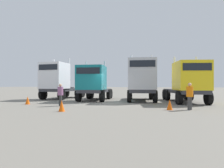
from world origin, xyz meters
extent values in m
plane|color=slate|center=(0.00, 0.00, 0.00)|extent=(200.00, 200.00, 0.00)
cube|color=#333338|center=(-6.51, 3.96, 0.99)|extent=(2.33, 5.88, 0.30)
cube|color=white|center=(-6.55, 2.18, 2.47)|extent=(2.45, 2.31, 2.66)
cube|color=black|center=(-6.58, 1.03, 3.27)|extent=(2.10, 0.09, 0.55)
cylinder|color=silver|center=(-5.57, 3.43, 2.77)|extent=(0.18, 0.18, 3.26)
cylinder|color=silver|center=(-7.47, 3.48, 2.77)|extent=(0.18, 0.18, 3.26)
cylinder|color=#333338|center=(-6.48, 5.24, 1.20)|extent=(1.13, 1.13, 0.12)
cylinder|color=black|center=(-5.46, 1.72, 0.54)|extent=(0.38, 1.09, 1.09)
cylinder|color=black|center=(-7.66, 1.77, 0.54)|extent=(0.38, 1.09, 1.09)
cylinder|color=black|center=(-5.38, 5.25, 0.54)|extent=(0.38, 1.09, 1.09)
cylinder|color=black|center=(-7.58, 5.30, 0.54)|extent=(0.38, 1.09, 1.09)
cylinder|color=black|center=(-5.35, 6.35, 0.54)|extent=(0.38, 1.09, 1.09)
cylinder|color=black|center=(-7.55, 6.40, 0.54)|extent=(0.38, 1.09, 1.09)
cube|color=#333338|center=(-2.29, 2.97, 0.94)|extent=(2.88, 6.05, 0.30)
cube|color=#14727A|center=(-2.09, 1.32, 2.19)|extent=(2.68, 2.78, 2.21)
cube|color=black|center=(-1.94, 0.06, 2.77)|extent=(2.09, 0.29, 0.55)
cylinder|color=silver|center=(-1.32, 2.83, 2.49)|extent=(0.20, 0.20, 2.81)
cylinder|color=silver|center=(-3.20, 2.60, 2.49)|extent=(0.20, 0.20, 2.81)
cylinder|color=#333338|center=(-2.44, 4.24, 1.15)|extent=(1.22, 1.22, 0.12)
cylinder|color=black|center=(-0.93, 0.90, 0.52)|extent=(0.47, 1.07, 1.04)
cylinder|color=black|center=(-3.11, 0.64, 0.52)|extent=(0.47, 1.07, 1.04)
cylinder|color=black|center=(-1.35, 4.41, 0.52)|extent=(0.47, 1.07, 1.04)
cylinder|color=black|center=(-3.54, 4.14, 0.52)|extent=(0.47, 1.07, 1.04)
cylinder|color=black|center=(-1.49, 5.50, 0.52)|extent=(0.47, 1.07, 1.04)
cylinder|color=black|center=(-3.67, 5.23, 0.52)|extent=(0.47, 1.07, 1.04)
cube|color=#333338|center=(2.24, 3.52, 0.98)|extent=(3.10, 6.27, 0.30)
cube|color=#B7BABF|center=(2.51, 1.82, 2.48)|extent=(2.77, 2.90, 2.69)
cube|color=black|center=(2.71, 0.53, 3.30)|extent=(2.08, 0.36, 0.55)
cylinder|color=silver|center=(3.23, 3.38, 2.78)|extent=(0.21, 0.21, 3.29)
cylinder|color=silver|center=(1.35, 3.09, 2.78)|extent=(0.21, 0.21, 3.29)
cylinder|color=#333338|center=(2.04, 4.82, 1.19)|extent=(1.26, 1.26, 0.12)
cylinder|color=black|center=(3.69, 1.42, 0.54)|extent=(0.51, 1.12, 1.08)
cylinder|color=black|center=(1.51, 1.07, 0.54)|extent=(0.51, 1.12, 1.08)
cylinder|color=black|center=(3.11, 5.07, 0.54)|extent=(0.51, 1.12, 1.08)
cylinder|color=black|center=(0.94, 4.73, 0.54)|extent=(0.51, 1.12, 1.08)
cylinder|color=black|center=(2.94, 6.16, 0.54)|extent=(0.51, 1.12, 1.08)
cylinder|color=black|center=(0.77, 5.82, 0.54)|extent=(0.51, 1.12, 1.08)
cube|color=#333338|center=(6.12, 2.97, 0.96)|extent=(3.52, 6.62, 0.30)
cube|color=yellow|center=(6.52, 1.15, 2.26)|extent=(2.90, 3.04, 2.29)
cube|color=black|center=(6.81, -0.12, 2.87)|extent=(2.06, 0.50, 0.55)
cylinder|color=silver|center=(7.14, 2.76, 2.56)|extent=(0.21, 0.21, 2.89)
cylinder|color=silver|center=(5.28, 2.35, 2.56)|extent=(0.21, 0.21, 2.89)
cylinder|color=#333338|center=(5.82, 4.32, 1.17)|extent=(1.31, 1.31, 0.12)
cylinder|color=black|center=(7.73, 0.82, 0.53)|extent=(0.57, 1.11, 1.06)
cylinder|color=black|center=(5.58, 0.34, 0.53)|extent=(0.57, 1.11, 1.06)
cylinder|color=black|center=(6.86, 4.71, 0.53)|extent=(0.57, 1.11, 1.06)
cylinder|color=black|center=(4.71, 4.23, 0.53)|extent=(0.57, 1.11, 1.06)
cylinder|color=black|center=(6.62, 5.79, 0.53)|extent=(0.57, 1.11, 1.06)
cylinder|color=black|center=(4.47, 5.31, 0.53)|extent=(0.57, 1.11, 1.06)
cylinder|color=#3A3A3A|center=(5.93, -2.95, 0.40)|extent=(0.21, 0.21, 0.81)
cylinder|color=#3A3A3A|center=(6.06, -2.70, 0.40)|extent=(0.21, 0.21, 0.81)
cylinder|color=orange|center=(6.00, -2.83, 1.12)|extent=(0.53, 0.53, 0.64)
sphere|color=tan|center=(6.00, -2.83, 1.55)|extent=(0.22, 0.22, 0.22)
cylinder|color=#343434|center=(-2.88, -2.94, 0.39)|extent=(0.23, 0.23, 0.78)
cylinder|color=#343434|center=(-2.69, -3.15, 0.39)|extent=(0.23, 0.23, 0.78)
cylinder|color=#86527C|center=(-2.78, -3.05, 1.09)|extent=(0.57, 0.57, 0.62)
sphere|color=tan|center=(-2.78, -3.05, 1.51)|extent=(0.21, 0.21, 0.21)
cone|color=#F2590C|center=(4.81, -3.12, 0.32)|extent=(0.36, 0.36, 0.64)
cone|color=#F2590C|center=(-1.23, -5.54, 0.33)|extent=(0.36, 0.36, 0.66)
cone|color=#F2590C|center=(-5.93, -2.64, 0.31)|extent=(0.36, 0.36, 0.63)
camera|label=1|loc=(4.62, -15.55, 1.56)|focal=31.11mm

